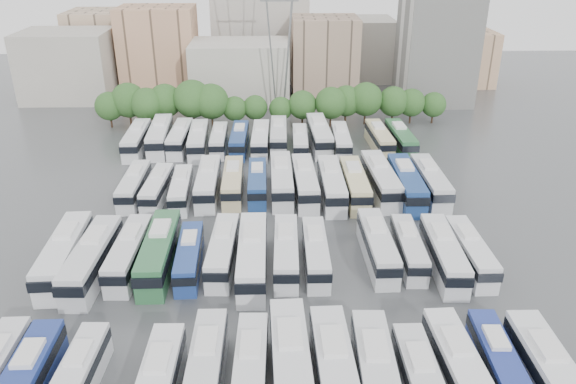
{
  "coord_description": "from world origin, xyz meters",
  "views": [
    {
      "loc": [
        0.46,
        -56.62,
        32.86
      ],
      "look_at": [
        2.33,
        6.88,
        3.0
      ],
      "focal_mm": 35.0,
      "sensor_mm": 36.0,
      "label": 1
    }
  ],
  "objects_px": {
    "bus_r0_s11": "(461,372)",
    "bus_r1_s1": "(92,259)",
    "bus_r2_s10": "(355,184)",
    "bus_r3_s7": "(279,135)",
    "bus_r0_s1": "(25,384)",
    "bus_r1_s0": "(65,254)",
    "apartment_tower": "(437,38)",
    "bus_r3_s0": "(137,139)",
    "bus_r2_s4": "(208,182)",
    "bus_r0_s6": "(250,373)",
    "bus_r2_s13": "(430,182)",
    "electricity_pylon": "(279,14)",
    "bus_r1_s6": "(252,256)",
    "bus_r3_s8": "(300,141)",
    "bus_r1_s2": "(129,253)",
    "bus_r1_s8": "(316,252)",
    "bus_r3_s2": "(180,138)",
    "bus_r1_s11": "(409,248)",
    "bus_r3_s3": "(198,140)",
    "bus_r2_s11": "(380,179)",
    "bus_r1_s4": "(189,256)",
    "bus_r2_s7": "(282,180)",
    "bus_r1_s12": "(444,253)",
    "bus_r1_s3": "(159,251)",
    "bus_r2_s6": "(257,182)",
    "bus_r0_s5": "(206,370)",
    "bus_r0_s9": "(377,379)",
    "bus_r0_s2": "(76,381)",
    "bus_r2_s2": "(157,188)",
    "bus_r2_s9": "(332,184)",
    "bus_r2_s8": "(305,182)",
    "bus_r3_s4": "(219,140)",
    "bus_r1_s10": "(378,246)",
    "bus_r2_s12": "(406,183)",
    "bus_r3_s9": "(319,135)",
    "bus_r2_s3": "(181,189)",
    "bus_r0_s7": "(291,368)",
    "bus_r3_s12": "(379,138)",
    "bus_r1_s5": "(223,250)",
    "bus_r3_s1": "(160,136)",
    "bus_r0_s12": "(499,364)",
    "bus_r2_s5": "(233,182)",
    "bus_r3_s5": "(239,140)",
    "bus_r2_s1": "(134,185)",
    "bus_r0_s8": "(335,375)",
    "bus_r1_s7": "(286,251)",
    "bus_r3_s10": "(341,140)"
  },
  "relations": [
    {
      "from": "bus_r0_s11",
      "to": "bus_r1_s1",
      "type": "xyz_separation_m",
      "value": [
        -33.03,
        17.2,
        0.15
      ]
    },
    {
      "from": "bus_r2_s10",
      "to": "bus_r3_s7",
      "type": "height_order",
      "value": "bus_r2_s10"
    },
    {
      "from": "bus_r0_s1",
      "to": "bus_r1_s0",
      "type": "height_order",
      "value": "bus_r1_s0"
    },
    {
      "from": "apartment_tower",
      "to": "bus_r3_s0",
      "type": "distance_m",
      "value": 63.19
    },
    {
      "from": "bus_r2_s4",
      "to": "bus_r3_s0",
      "type": "height_order",
      "value": "bus_r3_s0"
    },
    {
      "from": "bus_r0_s6",
      "to": "bus_r2_s13",
      "type": "distance_m",
      "value": 42.09
    },
    {
      "from": "electricity_pylon",
      "to": "bus_r0_s1",
      "type": "relative_size",
      "value": 2.83
    },
    {
      "from": "bus_r1_s6",
      "to": "bus_r3_s8",
      "type": "xyz_separation_m",
      "value": [
        6.71,
        35.58,
        -0.4
      ]
    },
    {
      "from": "bus_r1_s2",
      "to": "bus_r1_s0",
      "type": "bearing_deg",
      "value": -174.29
    },
    {
      "from": "bus_r0_s11",
      "to": "bus_r1_s8",
      "type": "height_order",
      "value": "bus_r0_s11"
    },
    {
      "from": "bus_r3_s2",
      "to": "bus_r3_s7",
      "type": "height_order",
      "value": "bus_r3_s7"
    },
    {
      "from": "bus_r1_s11",
      "to": "bus_r3_s3",
      "type": "xyz_separation_m",
      "value": [
        -26.58,
        34.26,
        0.25
      ]
    },
    {
      "from": "bus_r1_s8",
      "to": "bus_r2_s11",
      "type": "xyz_separation_m",
      "value": [
        10.11,
        18.01,
        0.38
      ]
    },
    {
      "from": "bus_r1_s4",
      "to": "bus_r2_s11",
      "type": "xyz_separation_m",
      "value": [
        23.47,
        18.3,
        0.44
      ]
    },
    {
      "from": "bus_r2_s7",
      "to": "bus_r1_s12",
      "type": "bearing_deg",
      "value": -49.84
    },
    {
      "from": "bus_r0_s6",
      "to": "bus_r1_s3",
      "type": "relative_size",
      "value": 0.87
    },
    {
      "from": "bus_r2_s6",
      "to": "bus_r2_s10",
      "type": "relative_size",
      "value": 0.89
    },
    {
      "from": "bus_r0_s5",
      "to": "bus_r0_s9",
      "type": "relative_size",
      "value": 0.91
    },
    {
      "from": "bus_r0_s9",
      "to": "bus_r3_s3",
      "type": "xyz_separation_m",
      "value": [
        -19.69,
        53.91,
        -0.07
      ]
    },
    {
      "from": "bus_r0_s2",
      "to": "bus_r2_s2",
      "type": "height_order",
      "value": "bus_r2_s2"
    },
    {
      "from": "bus_r1_s8",
      "to": "bus_r2_s9",
      "type": "distance_m",
      "value": 17.21
    },
    {
      "from": "bus_r0_s1",
      "to": "bus_r1_s4",
      "type": "bearing_deg",
      "value": 60.88
    },
    {
      "from": "bus_r2_s8",
      "to": "bus_r3_s4",
      "type": "distance_m",
      "value": 22.11
    },
    {
      "from": "bus_r1_s10",
      "to": "bus_r2_s12",
      "type": "relative_size",
      "value": 0.9
    },
    {
      "from": "electricity_pylon",
      "to": "bus_r3_s9",
      "type": "distance_m",
      "value": 26.08
    },
    {
      "from": "bus_r2_s11",
      "to": "bus_r0_s5",
      "type": "bearing_deg",
      "value": -122.12
    },
    {
      "from": "bus_r0_s9",
      "to": "bus_r2_s3",
      "type": "xyz_separation_m",
      "value": [
        -19.85,
        35.48,
        -0.32
      ]
    },
    {
      "from": "bus_r3_s7",
      "to": "bus_r3_s8",
      "type": "bearing_deg",
      "value": -33.56
    },
    {
      "from": "bus_r0_s2",
      "to": "bus_r0_s6",
      "type": "distance_m",
      "value": 13.28
    },
    {
      "from": "bus_r0_s9",
      "to": "bus_r1_s2",
      "type": "relative_size",
      "value": 1.07
    },
    {
      "from": "bus_r0_s7",
      "to": "bus_r3_s12",
      "type": "relative_size",
      "value": 1.13
    },
    {
      "from": "bus_r1_s12",
      "to": "bus_r2_s3",
      "type": "relative_size",
      "value": 1.14
    },
    {
      "from": "bus_r2_s2",
      "to": "bus_r3_s2",
      "type": "relative_size",
      "value": 0.9
    },
    {
      "from": "bus_r1_s5",
      "to": "bus_r2_s7",
      "type": "xyz_separation_m",
      "value": [
        6.6,
        17.92,
        0.22
      ]
    },
    {
      "from": "bus_r1_s8",
      "to": "bus_r3_s12",
      "type": "xyz_separation_m",
      "value": [
        13.05,
        35.21,
        0.1
      ]
    },
    {
      "from": "bus_r3_s2",
      "to": "bus_r1_s6",
      "type": "bearing_deg",
      "value": -69.75
    },
    {
      "from": "bus_r0_s2",
      "to": "bus_r3_s1",
      "type": "distance_m",
      "value": 54.92
    },
    {
      "from": "bus_r0_s12",
      "to": "bus_r3_s4",
      "type": "height_order",
      "value": "bus_r3_s4"
    },
    {
      "from": "bus_r1_s5",
      "to": "bus_r2_s5",
      "type": "relative_size",
      "value": 1.0
    },
    {
      "from": "electricity_pylon",
      "to": "bus_r0_s1",
      "type": "xyz_separation_m",
      "value": [
        -20.39,
        -74.07,
        -16.82
      ]
    },
    {
      "from": "bus_r0_s1",
      "to": "bus_r0_s11",
      "type": "relative_size",
      "value": 0.96
    },
    {
      "from": "bus_r2_s10",
      "to": "bus_r3_s5",
      "type": "xyz_separation_m",
      "value": [
        -16.32,
        18.31,
        -0.16
      ]
    },
    {
      "from": "bus_r3_s12",
      "to": "bus_r3_s8",
      "type": "bearing_deg",
      "value": -179.84
    },
    {
      "from": "apartment_tower",
      "to": "bus_r2_s13",
      "type": "relative_size",
      "value": 2.01
    },
    {
      "from": "bus_r0_s2",
      "to": "bus_r3_s3",
      "type": "relative_size",
      "value": 0.87
    },
    {
      "from": "bus_r2_s1",
      "to": "bus_r2_s13",
      "type": "distance_m",
      "value": 39.79
    },
    {
      "from": "bus_r0_s8",
      "to": "bus_r1_s7",
      "type": "relative_size",
      "value": 1.12
    },
    {
      "from": "bus_r2_s6",
      "to": "bus_r2_s13",
      "type": "bearing_deg",
      "value": -3.12
    },
    {
      "from": "bus_r2_s4",
      "to": "bus_r3_s10",
      "type": "relative_size",
      "value": 1.07
    },
    {
      "from": "bus_r2_s3",
      "to": "bus_r2_s8",
      "type": "xyz_separation_m",
      "value": [
        16.47,
        1.17,
        0.32
      ]
    }
  ]
}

